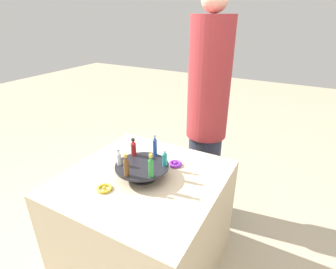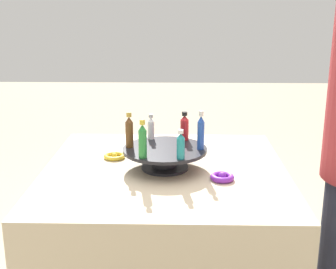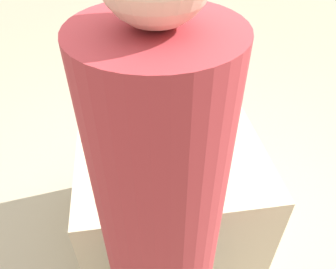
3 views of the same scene
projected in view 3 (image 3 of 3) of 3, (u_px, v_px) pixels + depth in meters
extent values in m
plane|color=tan|center=(169.00, 227.00, 2.09)|extent=(12.00, 12.00, 0.00)
cube|color=beige|center=(169.00, 190.00, 1.85)|extent=(0.90, 0.90, 0.73)
cylinder|color=black|center=(169.00, 141.00, 1.61)|extent=(0.18, 0.18, 0.01)
cylinder|color=black|center=(169.00, 136.00, 1.59)|extent=(0.09, 0.09, 0.06)
cylinder|color=black|center=(169.00, 130.00, 1.57)|extent=(0.31, 0.31, 0.01)
cylinder|color=brown|center=(167.00, 105.00, 1.63)|extent=(0.03, 0.03, 0.10)
cone|color=brown|center=(167.00, 96.00, 1.60)|extent=(0.03, 0.03, 0.02)
cylinder|color=#B79338|center=(167.00, 92.00, 1.58)|extent=(0.02, 0.02, 0.02)
cylinder|color=#288438|center=(144.00, 114.00, 1.58)|extent=(0.03, 0.03, 0.10)
cone|color=#288438|center=(144.00, 104.00, 1.54)|extent=(0.03, 0.03, 0.02)
cylinder|color=gold|center=(143.00, 101.00, 1.52)|extent=(0.02, 0.02, 0.02)
cylinder|color=teal|center=(145.00, 134.00, 1.48)|extent=(0.03, 0.03, 0.07)
cone|color=teal|center=(145.00, 126.00, 1.45)|extent=(0.03, 0.03, 0.02)
cylinder|color=silver|center=(144.00, 123.00, 1.44)|extent=(0.02, 0.02, 0.01)
cylinder|color=#234CAD|center=(171.00, 139.00, 1.43)|extent=(0.03, 0.03, 0.10)
cone|color=#234CAD|center=(171.00, 128.00, 1.39)|extent=(0.02, 0.02, 0.02)
cylinder|color=silver|center=(171.00, 125.00, 1.38)|extent=(0.02, 0.02, 0.02)
cylinder|color=#B21E23|center=(195.00, 131.00, 1.50)|extent=(0.03, 0.03, 0.08)
cone|color=#B21E23|center=(195.00, 122.00, 1.46)|extent=(0.03, 0.03, 0.02)
cylinder|color=black|center=(196.00, 119.00, 1.45)|extent=(0.02, 0.02, 0.01)
cylinder|color=silver|center=(191.00, 114.00, 1.60)|extent=(0.03, 0.03, 0.07)
cone|color=silver|center=(191.00, 107.00, 1.57)|extent=(0.02, 0.02, 0.02)
cylinder|color=#B2B2B7|center=(192.00, 105.00, 1.56)|extent=(0.02, 0.02, 0.01)
torus|color=gold|center=(184.00, 114.00, 1.78)|extent=(0.09, 0.09, 0.02)
sphere|color=gold|center=(184.00, 114.00, 1.78)|extent=(0.02, 0.02, 0.02)
torus|color=purple|center=(151.00, 173.00, 1.44)|extent=(0.08, 0.08, 0.02)
sphere|color=purple|center=(151.00, 172.00, 1.44)|extent=(0.03, 0.03, 0.03)
cylinder|color=#9E2D33|center=(160.00, 199.00, 0.79)|extent=(0.30, 0.30, 0.85)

